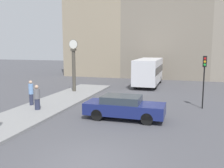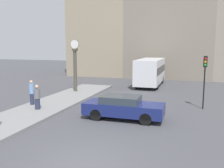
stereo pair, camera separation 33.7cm
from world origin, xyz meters
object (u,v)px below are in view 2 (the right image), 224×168
at_px(sedan_car, 123,107).
at_px(pedestrian_grey_jacket, 37,97).
at_px(pedestrian_blue_stripe, 32,92).
at_px(bus_distant, 150,71).
at_px(street_clock, 75,66).
at_px(traffic_light_far, 205,71).

distance_m(sedan_car, pedestrian_grey_jacket, 5.97).
xyz_separation_m(sedan_car, pedestrian_grey_jacket, (-5.97, -0.01, 0.22)).
height_order(sedan_car, pedestrian_blue_stripe, pedestrian_blue_stripe).
bearing_deg(bus_distant, sedan_car, -87.85).
distance_m(bus_distant, pedestrian_blue_stripe, 13.96).
distance_m(street_clock, pedestrian_blue_stripe, 6.19).
xyz_separation_m(sedan_car, pedestrian_blue_stripe, (-7.11, 1.00, 0.31)).
bearing_deg(street_clock, traffic_light_far, -14.74).
height_order(sedan_car, traffic_light_far, traffic_light_far).
bearing_deg(traffic_light_far, street_clock, 165.26).
relative_size(sedan_car, pedestrian_grey_jacket, 2.87).
height_order(pedestrian_blue_stripe, pedestrian_grey_jacket, pedestrian_blue_stripe).
relative_size(street_clock, pedestrian_grey_jacket, 2.90).
height_order(traffic_light_far, pedestrian_blue_stripe, traffic_light_far).
height_order(bus_distant, street_clock, street_clock).
distance_m(sedan_car, street_clock, 9.74).
relative_size(sedan_car, bus_distant, 0.65).
bearing_deg(bus_distant, pedestrian_grey_jacket, -112.37).
distance_m(bus_distant, traffic_light_far, 10.64).
relative_size(bus_distant, street_clock, 1.51).
bearing_deg(street_clock, pedestrian_grey_jacket, -85.24).
bearing_deg(pedestrian_blue_stripe, bus_distant, 61.69).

